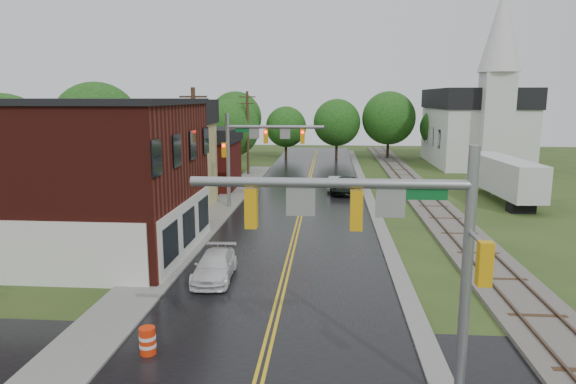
# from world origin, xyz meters

# --- Properties ---
(main_road) EXTENTS (10.00, 90.00, 0.02)m
(main_road) POSITION_xyz_m (0.00, 30.00, 0.00)
(main_road) COLOR black
(main_road) RESTS_ON ground
(curb_right) EXTENTS (0.80, 70.00, 0.12)m
(curb_right) POSITION_xyz_m (5.40, 35.00, 0.00)
(curb_right) COLOR gray
(curb_right) RESTS_ON ground
(sidewalk_left) EXTENTS (2.40, 50.00, 0.12)m
(sidewalk_left) POSITION_xyz_m (-6.20, 25.00, 0.00)
(sidewalk_left) COLOR gray
(sidewalk_left) RESTS_ON ground
(brick_building) EXTENTS (14.30, 10.30, 8.30)m
(brick_building) POSITION_xyz_m (-12.48, 15.00, 4.15)
(brick_building) COLOR #4C1610
(brick_building) RESTS_ON ground
(yellow_house) EXTENTS (8.00, 7.00, 6.40)m
(yellow_house) POSITION_xyz_m (-11.00, 26.00, 3.20)
(yellow_house) COLOR tan
(yellow_house) RESTS_ON ground
(darkred_building) EXTENTS (7.00, 6.00, 4.40)m
(darkred_building) POSITION_xyz_m (-10.00, 35.00, 2.20)
(darkred_building) COLOR #3F0F0C
(darkred_building) RESTS_ON ground
(church) EXTENTS (10.40, 18.40, 20.00)m
(church) POSITION_xyz_m (20.00, 53.74, 5.83)
(church) COLOR silver
(church) RESTS_ON ground
(railroad) EXTENTS (3.20, 80.00, 0.30)m
(railroad) POSITION_xyz_m (10.00, 35.00, 0.11)
(railroad) COLOR #59544C
(railroad) RESTS_ON ground
(traffic_signal_near) EXTENTS (7.34, 0.30, 7.20)m
(traffic_signal_near) POSITION_xyz_m (3.47, 2.00, 4.97)
(traffic_signal_near) COLOR gray
(traffic_signal_near) RESTS_ON ground
(traffic_signal_far) EXTENTS (7.34, 0.43, 7.20)m
(traffic_signal_far) POSITION_xyz_m (-3.47, 27.00, 4.97)
(traffic_signal_far) COLOR gray
(traffic_signal_far) RESTS_ON ground
(utility_pole_b) EXTENTS (1.80, 0.28, 9.00)m
(utility_pole_b) POSITION_xyz_m (-6.80, 22.00, 4.72)
(utility_pole_b) COLOR #382616
(utility_pole_b) RESTS_ON ground
(utility_pole_c) EXTENTS (1.80, 0.28, 9.00)m
(utility_pole_c) POSITION_xyz_m (-6.80, 44.00, 4.72)
(utility_pole_c) COLOR #382616
(utility_pole_c) RESTS_ON ground
(tree_left_a) EXTENTS (6.80, 6.80, 8.67)m
(tree_left_a) POSITION_xyz_m (-19.85, 21.90, 5.11)
(tree_left_a) COLOR black
(tree_left_a) RESTS_ON ground
(tree_left_b) EXTENTS (7.60, 7.60, 9.69)m
(tree_left_b) POSITION_xyz_m (-17.85, 31.90, 5.72)
(tree_left_b) COLOR black
(tree_left_b) RESTS_ON ground
(tree_left_c) EXTENTS (6.00, 6.00, 7.65)m
(tree_left_c) POSITION_xyz_m (-13.85, 39.90, 4.51)
(tree_left_c) COLOR black
(tree_left_c) RESTS_ON ground
(tree_left_e) EXTENTS (6.40, 6.40, 8.16)m
(tree_left_e) POSITION_xyz_m (-8.85, 45.90, 4.81)
(tree_left_e) COLOR black
(tree_left_e) RESTS_ON ground
(suv_dark) EXTENTS (2.93, 5.34, 1.42)m
(suv_dark) POSITION_xyz_m (3.50, 33.77, 0.71)
(suv_dark) COLOR black
(suv_dark) RESTS_ON ground
(sedan_silver) EXTENTS (1.52, 3.75, 1.21)m
(sedan_silver) POSITION_xyz_m (2.60, 35.31, 0.61)
(sedan_silver) COLOR #B2B2B8
(sedan_silver) RESTS_ON ground
(pickup_white) EXTENTS (1.88, 4.28, 1.22)m
(pickup_white) POSITION_xyz_m (-3.23, 11.49, 0.61)
(pickup_white) COLOR white
(pickup_white) RESTS_ON ground
(semi_trailer) EXTENTS (3.06, 11.05, 3.53)m
(semi_trailer) POSITION_xyz_m (16.15, 31.17, 2.12)
(semi_trailer) COLOR black
(semi_trailer) RESTS_ON ground
(construction_barrel) EXTENTS (0.62, 0.62, 0.94)m
(construction_barrel) POSITION_xyz_m (-3.87, 4.26, 0.47)
(construction_barrel) COLOR red
(construction_barrel) RESTS_ON ground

